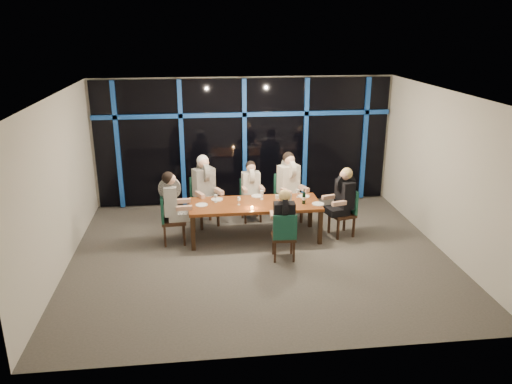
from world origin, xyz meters
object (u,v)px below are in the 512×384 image
Objects in this scene: chair_near_mid at (284,234)px; diner_near_mid at (284,214)px; dining_table at (255,206)px; chair_end_right at (346,210)px; diner_end_left at (172,197)px; water_pitcher at (289,199)px; wine_bottle at (304,198)px; diner_far_right at (290,177)px; diner_far_left at (205,181)px; chair_far_mid at (250,197)px; chair_end_left at (169,217)px; chair_far_left at (203,198)px; diner_end_right at (343,192)px; chair_far_right at (287,195)px; diner_far_mid at (251,182)px.

diner_near_mid is at bearing -90.00° from chair_near_mid.
diner_near_mid is (0.42, -0.99, 0.20)m from dining_table.
diner_end_left is at bearing -104.77° from chair_end_right.
chair_near_mid is 4.92× the size of water_pitcher.
water_pitcher is (-0.30, 0.06, -0.02)m from wine_bottle.
chair_near_mid is (-1.45, -1.01, -0.03)m from chair_end_right.
diner_far_right is 1.84m from diner_near_mid.
diner_far_left is at bearing -41.52° from diner_end_left.
chair_far_mid is 2.10m from diner_near_mid.
chair_end_left is 1.02× the size of chair_end_right.
chair_far_left is 1.05× the size of chair_end_left.
chair_far_left reaches higher than wine_bottle.
dining_table is 8.57× the size of wine_bottle.
diner_end_right is (3.48, -0.02, 0.37)m from chair_end_left.
chair_far_right is at bearing 90.00° from diner_far_right.
diner_near_mid is (2.04, -0.94, -0.07)m from diner_end_left.
chair_far_mid is 0.99× the size of chair_near_mid.
diner_far_mid is 2.03m from diner_end_right.
chair_end_left is 2.68m from wine_bottle.
chair_far_mid is at bearing -135.24° from chair_end_right.
dining_table is at bearing -65.54° from chair_near_mid.
chair_far_left is at bearing -40.77° from chair_end_left.
dining_table is 1.34m from chair_far_left.
diner_end_left reaches higher than diner_end_right.
chair_far_left is 1.15× the size of chair_far_mid.
diner_end_right reaches higher than chair_far_right.
diner_far_mid is 1.98m from diner_near_mid.
water_pitcher is at bearing -101.21° from chair_near_mid.
diner_end_right is at bearing -66.23° from chair_far_right.
chair_near_mid is at bearing -120.89° from diner_end_left.
diner_far_left is at bearing -90.00° from chair_far_left.
chair_end_right is at bearing -61.58° from diner_far_right.
chair_end_right is 1.00× the size of diner_end_left.
chair_end_left is at bearing 177.87° from wine_bottle.
diner_end_right is at bearing -2.37° from dining_table.
diner_far_right is at bearing 97.20° from wine_bottle.
diner_end_left is at bearing -90.00° from chair_end_left.
chair_near_mid is at bearing -68.64° from diner_end_right.
chair_far_right reaches higher than wine_bottle.
diner_end_left is at bearing -23.43° from chair_near_mid.
diner_end_right reaches higher than water_pitcher.
water_pitcher is (0.25, 0.98, 0.33)m from chair_near_mid.
chair_end_left is at bearing -20.57° from diner_near_mid.
diner_near_mid reaches higher than wine_bottle.
chair_far_right reaches higher than chair_end_left.
chair_far_left is at bearing -123.52° from diner_end_right.
dining_table is at bearing -106.99° from diner_end_right.
chair_far_left is at bearing 138.91° from dining_table.
dining_table is 2.60× the size of chair_end_left.
wine_bottle reaches higher than water_pitcher.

